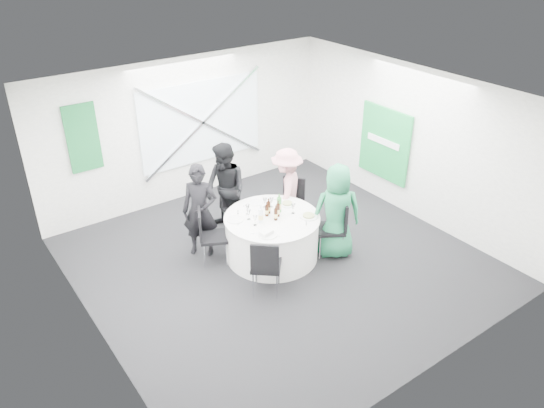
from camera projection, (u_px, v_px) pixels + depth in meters
floor at (279, 262)px, 8.77m from camera, size 6.00×6.00×0.00m
ceiling at (280, 97)px, 7.43m from camera, size 6.00×6.00×0.00m
wall_back at (188, 129)px, 10.23m from camera, size 6.00×0.00×6.00m
wall_front at (438, 284)px, 5.96m from camera, size 6.00×0.00×6.00m
wall_left at (85, 250)px, 6.56m from camera, size 0.00×6.00×6.00m
wall_right at (412, 143)px, 9.63m from camera, size 0.00×6.00×6.00m
window_panel at (202, 122)px, 10.31m from camera, size 2.60×0.03×1.60m
window_brace_a at (203, 122)px, 10.28m from camera, size 2.63×0.05×1.84m
window_brace_b at (203, 122)px, 10.28m from camera, size 2.63×0.05×1.84m
green_banner at (83, 138)px, 9.03m from camera, size 0.55×0.04×1.20m
green_sign at (384, 144)px, 10.13m from camera, size 0.05×1.20×1.40m
banquet_table at (272, 237)px, 8.73m from camera, size 1.56×1.56×0.76m
chair_back at (235, 204)px, 9.42m from camera, size 0.42×0.43×0.90m
chair_back_left at (208, 232)px, 8.51m from camera, size 0.59×0.59×0.96m
chair_back_right at (292, 200)px, 9.50m from camera, size 0.60×0.60×0.94m
chair_front_right at (336, 224)px, 8.71m from camera, size 0.62×0.62×1.00m
chair_front_left at (266, 264)px, 7.75m from camera, size 0.61×0.62×0.96m
person_man_back_left at (200, 211)px, 8.64m from camera, size 0.69×0.68×1.61m
person_man_back at (225, 190)px, 9.22m from camera, size 0.57×0.88×1.68m
person_woman_pink at (287, 189)px, 9.40m from camera, size 1.05×0.98×1.53m
person_woman_green at (337, 212)px, 8.59m from camera, size 0.95×0.86×1.63m
plate_back at (255, 202)px, 8.97m from camera, size 0.25×0.25×0.01m
plate_back_left at (236, 220)px, 8.46m from camera, size 0.27×0.27×0.01m
plate_back_right at (287, 204)px, 8.91m from camera, size 0.26×0.26×0.04m
plate_front_right at (309, 216)px, 8.55m from camera, size 0.29×0.29×0.04m
plate_front_left at (268, 235)px, 8.06m from camera, size 0.29×0.29×0.01m
napkin at (266, 233)px, 8.05m from camera, size 0.22×0.17×0.06m
beer_bottle_a at (267, 211)px, 8.54m from camera, size 0.06×0.06×0.25m
beer_bottle_b at (269, 208)px, 8.61m from camera, size 0.06×0.06×0.27m
beer_bottle_c at (278, 210)px, 8.52m from camera, size 0.06×0.06×0.28m
beer_bottle_d at (276, 215)px, 8.42m from camera, size 0.06×0.06×0.26m
green_water_bottle at (279, 205)px, 8.65m from camera, size 0.08×0.08×0.32m
clear_water_bottle at (261, 216)px, 8.35m from camera, size 0.08×0.08×0.30m
wine_glass_a at (272, 200)px, 8.78m from camera, size 0.07×0.07×0.17m
wine_glass_b at (265, 200)px, 8.78m from camera, size 0.07×0.07×0.17m
wine_glass_c at (255, 218)px, 8.27m from camera, size 0.07×0.07×0.17m
wine_glass_d at (293, 206)px, 8.60m from camera, size 0.07×0.07×0.17m
wine_glass_e at (249, 212)px, 8.43m from camera, size 0.07×0.07×0.17m
wine_glass_f at (248, 207)px, 8.57m from camera, size 0.07×0.07×0.17m
fork_a at (306, 223)px, 8.37m from camera, size 0.11×0.13×0.01m
knife_a at (307, 214)px, 8.63m from camera, size 0.11×0.12×0.01m
fork_b at (238, 212)px, 8.67m from camera, size 0.09×0.13×0.01m
knife_b at (238, 223)px, 8.37m from camera, size 0.09×0.14×0.01m
fork_c at (265, 200)px, 9.04m from camera, size 0.15×0.03×0.01m
knife_c at (247, 205)px, 8.89m from camera, size 0.15×0.03×0.01m
fork_d at (255, 234)px, 8.10m from camera, size 0.12×0.12×0.01m
knife_d at (276, 236)px, 8.05m from camera, size 0.11×0.12×0.01m
fork_e at (292, 203)px, 8.96m from camera, size 0.10×0.13×0.01m
knife_e at (278, 200)px, 9.05m from camera, size 0.08×0.14×0.01m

